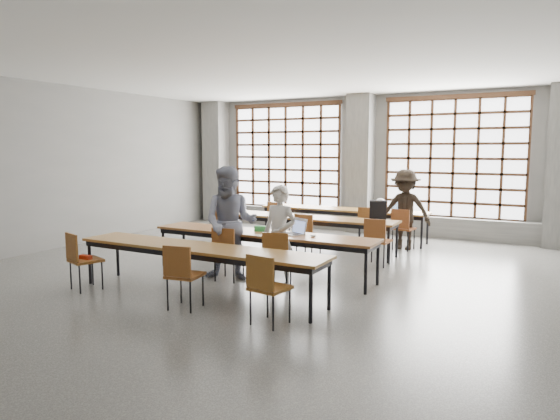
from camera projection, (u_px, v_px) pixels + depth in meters
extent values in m
plane|color=#4D4D4A|center=(255.00, 276.00, 8.39)|extent=(11.00, 11.00, 0.00)
plane|color=silver|center=(254.00, 62.00, 7.97)|extent=(11.00, 11.00, 0.00)
plane|color=#60605E|center=(364.00, 164.00, 12.98)|extent=(10.00, 0.00, 10.00)
plane|color=#60605E|center=(52.00, 167.00, 10.53)|extent=(0.00, 11.00, 11.00)
cube|color=#51514F|center=(216.00, 162.00, 14.86)|extent=(0.60, 0.55, 3.50)
cube|color=#51514F|center=(360.00, 164.00, 12.74)|extent=(0.60, 0.55, 3.50)
cube|color=white|center=(287.00, 157.00, 14.01)|extent=(3.20, 0.02, 2.80)
cube|color=black|center=(286.00, 157.00, 13.94)|extent=(3.20, 0.05, 2.80)
cube|color=black|center=(285.00, 209.00, 14.11)|extent=(3.32, 0.07, 0.10)
cube|color=black|center=(286.00, 105.00, 13.76)|extent=(3.32, 0.07, 0.10)
cube|color=white|center=(454.00, 159.00, 11.89)|extent=(3.20, 0.02, 2.80)
cube|color=black|center=(453.00, 159.00, 11.82)|extent=(3.20, 0.05, 2.80)
cube|color=black|center=(451.00, 219.00, 11.99)|extent=(3.32, 0.07, 0.10)
cube|color=black|center=(456.00, 96.00, 11.65)|extent=(3.32, 0.07, 0.10)
cube|color=#51514F|center=(360.00, 222.00, 12.99)|extent=(9.80, 0.35, 0.50)
cube|color=brown|center=(342.00, 209.00, 11.77)|extent=(4.00, 0.70, 0.04)
cube|color=black|center=(342.00, 212.00, 11.78)|extent=(3.90, 0.64, 0.08)
cylinder|color=black|center=(266.00, 221.00, 12.46)|extent=(0.05, 0.05, 0.69)
cylinder|color=black|center=(277.00, 218.00, 12.97)|extent=(0.05, 0.05, 0.69)
cylinder|color=black|center=(422.00, 233.00, 10.66)|extent=(0.05, 0.05, 0.69)
cylinder|color=black|center=(427.00, 229.00, 11.16)|extent=(0.05, 0.05, 0.69)
cube|color=brown|center=(302.00, 217.00, 10.41)|extent=(4.00, 0.70, 0.04)
cube|color=black|center=(302.00, 220.00, 10.41)|extent=(3.90, 0.64, 0.08)
cylinder|color=black|center=(219.00, 229.00, 11.10)|extent=(0.05, 0.05, 0.69)
cylinder|color=black|center=(233.00, 226.00, 11.61)|extent=(0.05, 0.05, 0.69)
cylinder|color=black|center=(388.00, 245.00, 9.29)|extent=(0.05, 0.05, 0.69)
cylinder|color=black|center=(397.00, 240.00, 9.80)|extent=(0.05, 0.05, 0.69)
cube|color=brown|center=(262.00, 233.00, 8.39)|extent=(4.00, 0.70, 0.04)
cube|color=black|center=(262.00, 237.00, 8.40)|extent=(3.90, 0.64, 0.08)
cylinder|color=black|center=(163.00, 247.00, 9.09)|extent=(0.05, 0.05, 0.69)
cylinder|color=black|center=(184.00, 242.00, 9.59)|extent=(0.05, 0.05, 0.69)
cylinder|color=black|center=(366.00, 271.00, 7.28)|extent=(0.05, 0.05, 0.69)
cylinder|color=black|center=(378.00, 263.00, 7.79)|extent=(0.05, 0.05, 0.69)
cube|color=brown|center=(198.00, 248.00, 7.18)|extent=(4.00, 0.70, 0.04)
cube|color=black|center=(198.00, 252.00, 7.18)|extent=(3.90, 0.64, 0.08)
cylinder|color=black|center=(90.00, 262.00, 7.87)|extent=(0.05, 0.05, 0.69)
cylinder|color=black|center=(118.00, 255.00, 8.38)|extent=(0.05, 0.05, 0.69)
cylinder|color=black|center=(311.00, 296.00, 6.06)|extent=(0.05, 0.05, 0.69)
cylinder|color=black|center=(329.00, 284.00, 6.57)|extent=(0.05, 0.05, 0.69)
cube|color=brown|center=(279.00, 219.00, 11.98)|extent=(0.52, 0.52, 0.04)
cube|color=brown|center=(273.00, 210.00, 11.81)|extent=(0.39, 0.14, 0.40)
cylinder|color=black|center=(279.00, 228.00, 12.01)|extent=(0.02, 0.02, 0.45)
cube|color=brown|center=(367.00, 226.00, 10.94)|extent=(0.52, 0.52, 0.04)
cube|color=brown|center=(367.00, 217.00, 10.72)|extent=(0.39, 0.14, 0.40)
cylinder|color=black|center=(367.00, 236.00, 10.97)|extent=(0.02, 0.02, 0.45)
cube|color=brown|center=(404.00, 228.00, 10.57)|extent=(0.48, 0.48, 0.04)
cube|color=brown|center=(400.00, 219.00, 10.38)|extent=(0.40, 0.09, 0.40)
cylinder|color=black|center=(403.00, 239.00, 10.59)|extent=(0.02, 0.02, 0.45)
cube|color=brown|center=(224.00, 227.00, 10.71)|extent=(0.46, 0.46, 0.04)
cube|color=brown|center=(218.00, 218.00, 10.52)|extent=(0.40, 0.07, 0.40)
cylinder|color=black|center=(224.00, 238.00, 10.74)|extent=(0.02, 0.02, 0.45)
cube|color=brown|center=(309.00, 235.00, 9.77)|extent=(0.45, 0.45, 0.04)
cube|color=brown|center=(303.00, 225.00, 9.57)|extent=(0.40, 0.06, 0.40)
cylinder|color=black|center=(308.00, 246.00, 9.79)|extent=(0.02, 0.02, 0.45)
cube|color=brown|center=(378.00, 241.00, 9.11)|extent=(0.43, 0.43, 0.04)
cube|color=brown|center=(375.00, 230.00, 8.91)|extent=(0.40, 0.04, 0.40)
cylinder|color=black|center=(378.00, 253.00, 9.14)|extent=(0.02, 0.02, 0.45)
cube|color=maroon|center=(229.00, 253.00, 8.08)|extent=(0.46, 0.46, 0.04)
cube|color=maroon|center=(223.00, 241.00, 7.87)|extent=(0.40, 0.07, 0.40)
cylinder|color=black|center=(229.00, 266.00, 8.11)|extent=(0.02, 0.02, 0.45)
cube|color=brown|center=(278.00, 258.00, 7.66)|extent=(0.52, 0.52, 0.04)
cube|color=brown|center=(275.00, 246.00, 7.44)|extent=(0.39, 0.14, 0.40)
cylinder|color=black|center=(278.00, 273.00, 7.69)|extent=(0.02, 0.02, 0.45)
cube|color=brown|center=(86.00, 260.00, 7.53)|extent=(0.53, 0.53, 0.04)
cube|color=brown|center=(72.00, 247.00, 7.36)|extent=(0.39, 0.15, 0.40)
cylinder|color=black|center=(86.00, 275.00, 7.55)|extent=(0.02, 0.02, 0.45)
cube|color=brown|center=(185.00, 275.00, 6.63)|extent=(0.48, 0.48, 0.04)
cube|color=brown|center=(177.00, 261.00, 6.42)|extent=(0.40, 0.09, 0.40)
cylinder|color=black|center=(186.00, 292.00, 6.66)|extent=(0.02, 0.02, 0.45)
cube|color=brown|center=(270.00, 288.00, 6.02)|extent=(0.47, 0.47, 0.04)
cube|color=brown|center=(260.00, 273.00, 5.83)|extent=(0.40, 0.08, 0.40)
cylinder|color=black|center=(270.00, 306.00, 6.05)|extent=(0.02, 0.02, 0.45)
imported|color=silver|center=(279.00, 236.00, 7.66)|extent=(0.61, 0.43, 1.58)
imported|color=navy|center=(231.00, 223.00, 8.07)|extent=(1.08, 0.96, 1.85)
imported|color=black|center=(405.00, 210.00, 10.56)|extent=(1.11, 0.66, 1.70)
cube|color=#B3B3B8|center=(293.00, 234.00, 8.17)|extent=(0.44, 0.40, 0.02)
cube|color=black|center=(292.00, 233.00, 8.17)|extent=(0.35, 0.30, 0.00)
cube|color=#B3B3B8|center=(300.00, 226.00, 8.24)|extent=(0.35, 0.22, 0.26)
cube|color=#839BE3|center=(299.00, 227.00, 8.23)|extent=(0.30, 0.18, 0.21)
cube|color=#ABABB0|center=(400.00, 211.00, 11.17)|extent=(0.43, 0.37, 0.02)
cube|color=black|center=(400.00, 211.00, 11.16)|extent=(0.34, 0.27, 0.00)
cube|color=#ABABB0|center=(399.00, 205.00, 11.30)|extent=(0.36, 0.19, 0.26)
cube|color=#84B0E4|center=(399.00, 206.00, 11.29)|extent=(0.31, 0.16, 0.21)
ellipsoid|color=silver|center=(313.00, 236.00, 7.92)|extent=(0.11, 0.09, 0.04)
cube|color=green|center=(262.00, 229.00, 8.48)|extent=(0.26, 0.15, 0.09)
cube|color=black|center=(269.00, 233.00, 8.22)|extent=(0.14, 0.09, 0.01)
cube|color=white|center=(278.00, 214.00, 10.73)|extent=(0.34, 0.28, 0.00)
cube|color=white|center=(289.00, 216.00, 10.50)|extent=(0.36, 0.33, 0.00)
cube|color=silver|center=(307.00, 216.00, 10.36)|extent=(0.34, 0.27, 0.00)
cube|color=black|center=(378.00, 211.00, 9.67)|extent=(0.37, 0.29, 0.40)
ellipsoid|color=silver|center=(380.00, 204.00, 11.37)|extent=(0.29, 0.25, 0.29)
cube|color=#AA2C15|center=(86.00, 257.00, 7.52)|extent=(0.20, 0.08, 0.06)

